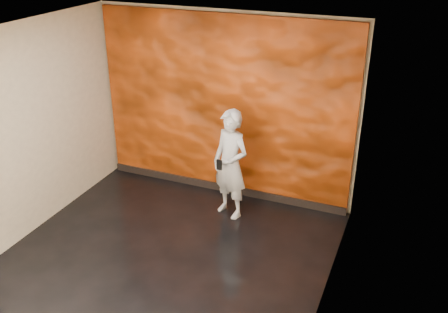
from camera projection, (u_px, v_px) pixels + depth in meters
room at (158, 160)px, 5.73m from camera, size 4.02×4.02×2.81m
feature_wall at (223, 108)px, 7.38m from camera, size 3.90×0.06×2.75m
baseboard at (222, 187)px, 7.91m from camera, size 3.90×0.04×0.12m
man at (231, 164)px, 6.99m from camera, size 0.68×0.57×1.60m
phone at (219, 165)px, 6.77m from camera, size 0.08×0.02×0.15m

